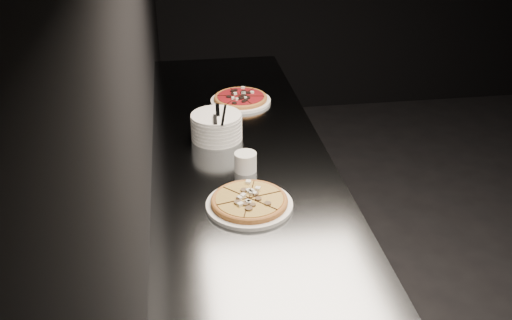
{
  "coord_description": "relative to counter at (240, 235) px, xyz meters",
  "views": [
    {
      "loc": [
        -2.38,
        -2.17,
        2.04
      ],
      "look_at": [
        -2.08,
        -0.17,
        0.95
      ],
      "focal_mm": 40.0,
      "sensor_mm": 36.0,
      "label": 1
    }
  ],
  "objects": [
    {
      "name": "cutlery",
      "position": [
        -0.08,
        0.09,
        0.58
      ],
      "size": [
        0.1,
        0.23,
        0.01
      ],
      "rotation": [
        0.0,
        0.0,
        -0.06
      ],
      "color": "#BABCC1",
      "rests_on": "plate_stack"
    },
    {
      "name": "pizza_mushroom",
      "position": [
        -0.02,
        -0.46,
        0.48
      ],
      "size": [
        0.34,
        0.34,
        0.04
      ],
      "rotation": [
        0.0,
        0.0,
        0.24
      ],
      "color": "white",
      "rests_on": "counter"
    },
    {
      "name": "ramekin",
      "position": [
        0.0,
        -0.2,
        0.5
      ],
      "size": [
        0.09,
        0.09,
        0.08
      ],
      "color": "silver",
      "rests_on": "counter"
    },
    {
      "name": "counter",
      "position": [
        0.0,
        0.0,
        0.0
      ],
      "size": [
        0.74,
        2.44,
        0.92
      ],
      "color": "slate",
      "rests_on": "floor"
    },
    {
      "name": "wall_left",
      "position": [
        -0.37,
        0.0,
        0.94
      ],
      "size": [
        0.02,
        5.0,
        2.8
      ],
      "primitive_type": "cube",
      "color": "black",
      "rests_on": "floor"
    },
    {
      "name": "pizza_tomato",
      "position": [
        0.07,
        0.5,
        0.48
      ],
      "size": [
        0.32,
        0.32,
        0.04
      ],
      "rotation": [
        0.0,
        0.0,
        -0.19
      ],
      "color": "white",
      "rests_on": "counter"
    },
    {
      "name": "plate_stack",
      "position": [
        -0.09,
        0.11,
        0.52
      ],
      "size": [
        0.22,
        0.22,
        0.12
      ],
      "color": "white",
      "rests_on": "counter"
    }
  ]
}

